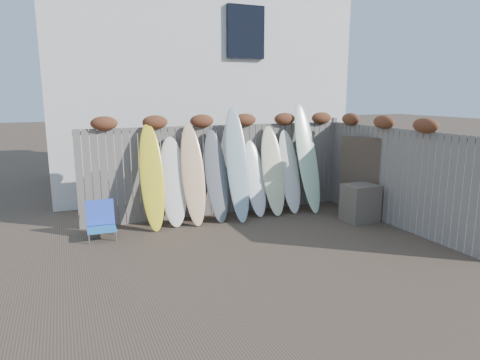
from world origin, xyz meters
name	(u,v)px	position (x,y,z in m)	size (l,w,h in m)	color
ground	(266,248)	(0.00, 0.00, 0.00)	(80.00, 80.00, 0.00)	#493A2D
back_fence	(222,162)	(0.06, 2.39, 1.18)	(6.05, 0.28, 2.24)	slate
right_fence	(394,170)	(2.99, 0.25, 1.14)	(0.28, 4.40, 2.24)	slate
house	(188,76)	(0.50, 6.50, 3.20)	(8.50, 5.50, 6.33)	silver
beach_chair	(101,221)	(-2.62, 1.73, 0.32)	(0.53, 0.57, 0.69)	#2778C5
wooden_crate	(360,203)	(2.57, 0.72, 0.39)	(0.68, 0.56, 0.79)	#68544E
lattice_panel	(363,177)	(2.86, 1.02, 0.88)	(0.05, 1.17, 1.75)	#463C2A
surfboard_0	(152,177)	(-1.59, 1.95, 1.05)	(0.47, 0.07, 2.18)	yellow
surfboard_1	(173,181)	(-1.14, 2.02, 0.91)	(0.55, 0.07, 1.88)	white
surfboard_2	(193,174)	(-0.73, 1.97, 1.03)	(0.48, 0.07, 2.15)	#EAA88A
surfboard_3	(216,176)	(-0.22, 1.98, 0.96)	(0.49, 0.07, 2.00)	slate
surfboard_4	(237,164)	(0.22, 1.89, 1.20)	(0.48, 0.07, 2.50)	#97B0BA
surfboard_5	(255,178)	(0.70, 2.02, 0.83)	(0.48, 0.07, 1.72)	white
surfboard_6	(273,171)	(1.13, 1.98, 0.98)	(0.52, 0.07, 2.04)	beige
surfboard_7	(289,171)	(1.56, 2.00, 0.93)	(0.49, 0.07, 1.94)	silver
surfboard_8	(307,158)	(1.97, 1.92, 1.23)	(0.51, 0.07, 2.57)	#C3E7BD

